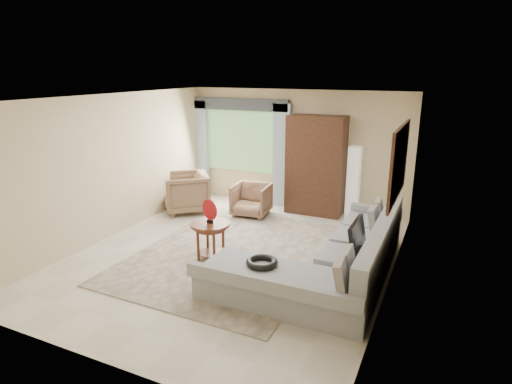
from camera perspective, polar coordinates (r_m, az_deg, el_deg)
The scene contains 17 objects.
ground at distance 7.27m, azimuth -2.98°, elevation -8.45°, with size 6.00×6.00×0.00m, color silver.
area_rug at distance 7.34m, azimuth -2.85°, elevation -8.10°, with size 3.00×4.00×0.02m, color #BDA895.
sectional_sofa at distance 6.42m, azimuth 10.65°, elevation -9.39°, with size 2.30×3.46×0.90m.
tv_screen at distance 6.26m, azimuth 13.37°, elevation -5.90°, with size 0.06×0.74×0.48m, color black.
garden_hose at distance 5.76m, azimuth 0.80°, elevation -9.34°, with size 0.43×0.43×0.09m, color black.
coffee_table at distance 7.02m, azimuth -6.06°, elevation -6.47°, with size 0.64×0.64×0.64m.
red_disc at distance 6.83m, azimuth -6.19°, elevation -2.34°, with size 0.34×0.34×0.03m, color #A21016.
armchair_left at distance 9.42m, azimuth -9.29°, elevation -0.05°, with size 0.92×0.94×0.86m, color #8E704D.
armchair_right at distance 9.06m, azimuth -0.63°, elevation -1.06°, with size 0.73×0.75×0.69m, color #825D47.
potted_plant at distance 10.26m, azimuth -7.55°, elevation 0.56°, with size 0.52×0.45×0.58m, color #999999.
armoire at distance 9.14m, azimuth 7.98°, elevation 3.53°, with size 1.20×0.55×2.10m, color black.
floor_lamp at distance 9.08m, azimuth 12.84°, elevation 1.24°, with size 0.24×0.24×1.50m, color silver.
window at distance 10.00m, azimuth -2.04°, elevation 6.79°, with size 1.80×0.04×1.40m, color #669E59.
curtain_left at distance 10.48m, azimuth -7.41°, elevation 5.71°, with size 0.40×0.08×2.30m, color #9EB7CC.
curtain_right at distance 9.54m, azimuth 3.39°, elevation 4.80°, with size 0.40×0.08×2.30m, color #9EB7CC.
valance at distance 9.84m, azimuth -2.28°, elevation 11.62°, with size 2.40×0.12×0.26m, color #1E232D.
wall_mirror at distance 6.35m, azimuth 18.49°, elevation 3.75°, with size 0.05×1.70×1.05m.
Camera 1 is at (3.11, -5.84, 3.02)m, focal length 30.00 mm.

